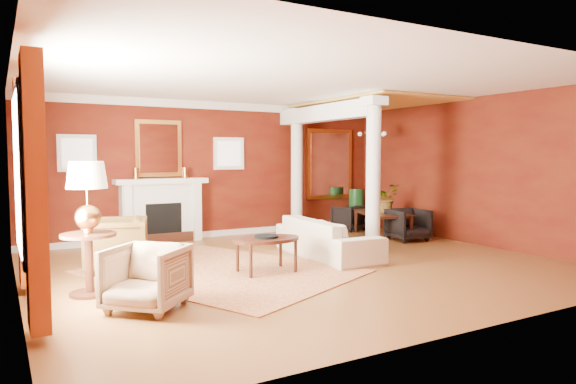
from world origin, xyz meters
TOP-DOWN VIEW (x-y plane):
  - ground at (0.00, 0.00)m, footprint 8.00×8.00m
  - room_shell at (0.00, 0.00)m, footprint 8.04×7.04m
  - fireplace at (-1.30, 3.32)m, footprint 1.85×0.42m
  - overmantel_mirror at (-1.30, 3.45)m, footprint 0.95×0.07m
  - flank_window_left at (-2.85, 3.46)m, footprint 0.70×0.07m
  - flank_window_right at (0.25, 3.46)m, footprint 0.70×0.07m
  - left_window at (-3.89, -0.60)m, footprint 0.21×2.55m
  - column_front at (1.70, 0.30)m, footprint 0.36×0.36m
  - column_back at (1.70, 3.00)m, footprint 0.36×0.36m
  - header_beam at (1.70, 1.90)m, footprint 0.30×3.20m
  - amber_ceiling at (2.85, 1.75)m, footprint 2.30×3.40m
  - dining_mirror at (2.90, 3.45)m, footprint 1.30×0.07m
  - chandelier at (2.90, 1.80)m, footprint 0.60×0.62m
  - crown_trim at (0.00, 3.46)m, footprint 8.00×0.08m
  - base_trim at (0.00, 3.46)m, footprint 8.00×0.08m
  - rug at (-1.28, 0.20)m, footprint 4.13×4.60m
  - sofa at (0.76, 0.38)m, footprint 0.78×2.31m
  - armchair_leopard at (-2.65, 1.03)m, footprint 1.03×1.06m
  - armchair_stripe at (-2.75, -1.19)m, footprint 1.08×1.08m
  - coffee_table at (-0.72, -0.21)m, footprint 1.05×1.05m
  - coffee_book at (-0.67, -0.13)m, footprint 0.15×0.04m
  - side_table at (-3.22, -0.20)m, footprint 0.67×0.67m
  - dining_table at (3.05, 1.60)m, footprint 0.99×1.63m
  - dining_chair_near at (3.16, 0.95)m, footprint 0.78×0.74m
  - dining_chair_far at (3.00, 2.76)m, footprint 0.75×0.72m
  - green_urn at (3.38, 3.00)m, footprint 0.40×0.40m
  - potted_plant at (3.04, 1.53)m, footprint 0.56×0.62m

SIDE VIEW (x-z plane):
  - ground at x=0.00m, z-range 0.00..0.00m
  - rug at x=-1.28m, z-range 0.00..0.02m
  - base_trim at x=0.00m, z-range 0.00..0.12m
  - dining_chair_far at x=3.00m, z-range 0.00..0.65m
  - dining_chair_near at x=3.16m, z-range 0.00..0.73m
  - green_urn at x=3.38m, z-range -0.10..0.86m
  - armchair_stripe at x=-2.75m, z-range 0.00..0.81m
  - dining_table at x=3.05m, z-range 0.00..0.86m
  - sofa at x=0.76m, z-range 0.00..0.89m
  - armchair_leopard at x=-2.65m, z-range 0.00..0.90m
  - coffee_table at x=-0.72m, z-range 0.22..0.75m
  - coffee_book at x=-0.67m, z-range 0.53..0.73m
  - fireplace at x=-1.30m, z-range 0.00..1.29m
  - potted_plant at x=3.04m, z-range 0.86..1.33m
  - side_table at x=-3.22m, z-range 0.31..1.99m
  - left_window at x=-3.89m, z-range 0.12..2.72m
  - column_front at x=1.70m, z-range 0.03..2.83m
  - column_back at x=1.70m, z-range 0.03..2.83m
  - dining_mirror at x=2.90m, z-range 0.70..2.40m
  - flank_window_left at x=-2.85m, z-range 1.45..2.15m
  - flank_window_right at x=0.25m, z-range 1.45..2.15m
  - overmantel_mirror at x=-1.30m, z-range 1.33..2.47m
  - room_shell at x=0.00m, z-range 0.56..3.48m
  - chandelier at x=2.90m, z-range 1.87..2.62m
  - header_beam at x=1.70m, z-range 2.46..2.78m
  - crown_trim at x=0.00m, z-range 2.74..2.90m
  - amber_ceiling at x=2.85m, z-range 2.85..2.89m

